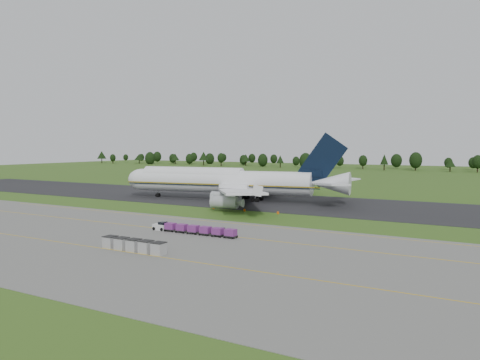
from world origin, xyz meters
The scene contains 10 objects.
ground centered at (0.00, 0.00, 0.00)m, with size 600.00×600.00×0.00m, color #325419.
apron centered at (0.00, -34.00, 0.03)m, with size 300.00×52.00×0.06m, color #63635E.
taxiway centered at (0.00, 28.00, 0.04)m, with size 300.00×40.00×0.08m, color black.
apron_markings centered at (0.00, -26.98, 0.06)m, with size 300.00×30.20×0.01m.
tree_line centered at (4.97, 219.12, 6.05)m, with size 528.12×23.64×11.47m.
aircraft centered at (-14.89, 24.47, 5.55)m, with size 69.48×66.66×19.43m.
baggage_train centered at (6.86, -23.29, 0.90)m, with size 17.74×1.61×1.55m.
utility_cart centered at (12.07, -22.11, 0.58)m, with size 2.23×1.78×1.07m.
uld_row centered at (7.24, -39.04, 0.99)m, with size 11.46×1.86×1.84m.
edge_markers centered at (1.28, 6.59, 0.27)m, with size 18.25×0.30×0.60m.
Camera 1 is at (55.13, -91.74, 15.98)m, focal length 35.00 mm.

